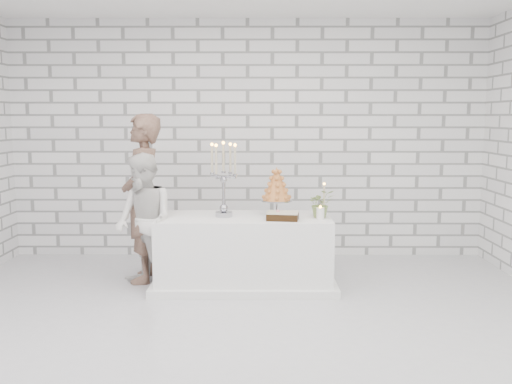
% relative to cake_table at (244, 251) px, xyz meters
% --- Properties ---
extents(ground, '(6.00, 5.00, 0.01)m').
position_rel_cake_table_xyz_m(ground, '(0.01, -1.15, -0.38)').
color(ground, silver).
rests_on(ground, ground).
extents(wall_back, '(6.00, 0.01, 3.00)m').
position_rel_cake_table_xyz_m(wall_back, '(0.01, 1.35, 1.12)').
color(wall_back, white).
rests_on(wall_back, ground).
extents(wall_front, '(6.00, 0.01, 3.00)m').
position_rel_cake_table_xyz_m(wall_front, '(0.01, -3.65, 1.12)').
color(wall_front, white).
rests_on(wall_front, ground).
extents(cake_table, '(1.80, 0.80, 0.75)m').
position_rel_cake_table_xyz_m(cake_table, '(0.00, 0.00, 0.00)').
color(cake_table, white).
rests_on(cake_table, ground).
extents(groom, '(0.47, 0.69, 1.82)m').
position_rel_cake_table_xyz_m(groom, '(-1.11, 0.21, 0.54)').
color(groom, brown).
rests_on(groom, ground).
extents(bride, '(0.86, 0.87, 1.42)m').
position_rel_cake_table_xyz_m(bride, '(-1.04, -0.08, 0.34)').
color(bride, white).
rests_on(bride, ground).
extents(candelabra, '(0.40, 0.40, 0.79)m').
position_rel_cake_table_xyz_m(candelabra, '(-0.21, -0.01, 0.77)').
color(candelabra, '#9B9CA5').
rests_on(candelabra, cake_table).
extents(croquembouche, '(0.39, 0.39, 0.51)m').
position_rel_cake_table_xyz_m(croquembouche, '(0.34, 0.10, 0.63)').
color(croquembouche, '#9C5A2B').
rests_on(croquembouche, cake_table).
extents(chocolate_cake, '(0.34, 0.27, 0.08)m').
position_rel_cake_table_xyz_m(chocolate_cake, '(0.40, -0.19, 0.42)').
color(chocolate_cake, black).
rests_on(chocolate_cake, cake_table).
extents(pillar_candle, '(0.09, 0.09, 0.12)m').
position_rel_cake_table_xyz_m(pillar_candle, '(0.78, -0.16, 0.44)').
color(pillar_candle, white).
rests_on(pillar_candle, cake_table).
extents(extra_taper, '(0.07, 0.07, 0.32)m').
position_rel_cake_table_xyz_m(extra_taper, '(0.85, 0.13, 0.54)').
color(extra_taper, '#C5B896').
rests_on(extra_taper, cake_table).
extents(flowers, '(0.30, 0.28, 0.29)m').
position_rel_cake_table_xyz_m(flowers, '(0.80, -0.06, 0.52)').
color(flowers, '#4D7137').
rests_on(flowers, cake_table).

